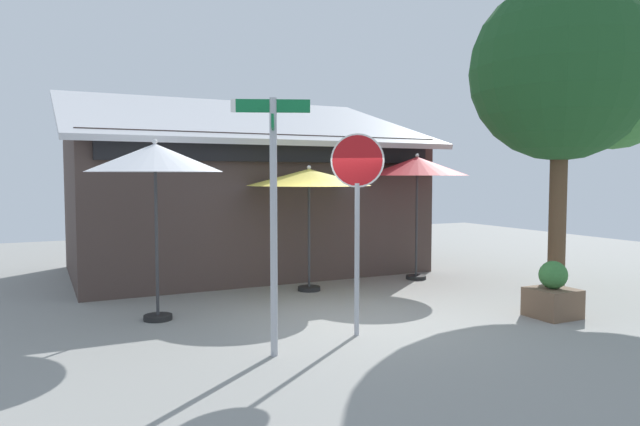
{
  "coord_description": "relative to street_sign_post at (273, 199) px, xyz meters",
  "views": [
    {
      "loc": [
        -4.46,
        -7.92,
        2.26
      ],
      "look_at": [
        -0.0,
        1.2,
        1.6
      ],
      "focal_mm": 32.6,
      "sensor_mm": 36.0,
      "label": 1
    }
  ],
  "objects": [
    {
      "name": "ground_plane",
      "position": [
        1.84,
        1.24,
        -2.01
      ],
      "size": [
        28.0,
        28.0,
        0.1
      ],
      "primitive_type": "cube",
      "color": "gray"
    },
    {
      "name": "cafe_building",
      "position": [
        1.83,
        6.58,
        -0.31
      ],
      "size": [
        8.19,
        5.08,
        4.33
      ],
      "color": "#473833",
      "rests_on": "ground"
    },
    {
      "name": "street_sign_post",
      "position": [
        0.0,
        0.0,
        0.0
      ],
      "size": [
        0.91,
        0.85,
        3.21
      ],
      "color": "#A8AAB2",
      "rests_on": "ground"
    },
    {
      "name": "stop_sign",
      "position": [
        1.39,
        0.35,
        0.01
      ],
      "size": [
        0.61,
        0.45,
        2.84
      ],
      "color": "#A8AAB2",
      "rests_on": "ground"
    },
    {
      "name": "patio_umbrella_ivory_left",
      "position": [
        -0.97,
        2.48,
        0.54
      ],
      "size": [
        2.08,
        2.08,
        2.82
      ],
      "color": "black",
      "rests_on": "ground"
    },
    {
      "name": "patio_umbrella_mustard_center",
      "position": [
        2.14,
        3.54,
        0.24
      ],
      "size": [
        2.43,
        2.43,
        2.45
      ],
      "color": "black",
      "rests_on": "ground"
    },
    {
      "name": "patio_umbrella_crimson_right",
      "position": [
        4.77,
        3.67,
        0.47
      ],
      "size": [
        2.2,
        2.2,
        2.73
      ],
      "color": "black",
      "rests_on": "ground"
    },
    {
      "name": "shade_tree",
      "position": [
        6.66,
        1.28,
        2.2
      ],
      "size": [
        3.83,
        3.45,
        5.99
      ],
      "color": "brown",
      "rests_on": "ground"
    },
    {
      "name": "sidewalk_planter",
      "position": [
        4.72,
        -0.1,
        -1.6
      ],
      "size": [
        0.68,
        0.68,
        0.9
      ],
      "color": "brown",
      "rests_on": "ground"
    }
  ]
}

